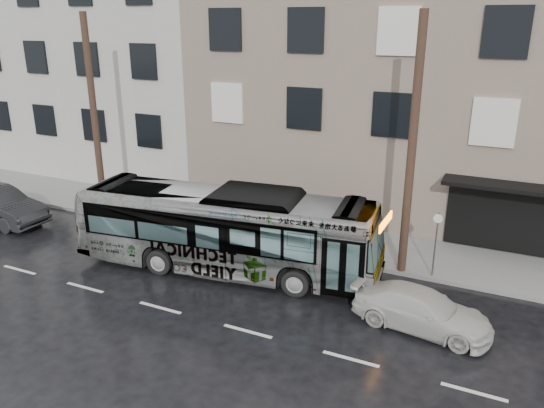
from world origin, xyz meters
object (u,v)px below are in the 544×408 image
Objects in this scene: bus at (226,230)px; sign_post at (435,245)px; utility_pole_rear at (94,118)px; white_sedan at (422,310)px; utility_pole_front at (412,150)px.

sign_post is at bearing -77.92° from bus.
utility_pole_rear is 8.96m from bus.
utility_pole_rear is 0.80× the size of bus.
sign_post is 0.21× the size of bus.
sign_post is 7.45m from bus.
sign_post is 3.45m from white_sedan.
utility_pole_front is at bearing 28.39° from white_sedan.
sign_post is at bearing 0.00° from utility_pole_front.
sign_post is (15.10, 0.00, -3.30)m from utility_pole_rear.
white_sedan is (7.26, -0.94, -0.97)m from bus.
sign_post is at bearing 0.00° from utility_pole_rear.
utility_pole_front reaches higher than bus.
bus is at bearing 89.62° from white_sedan.
white_sedan is at bearing -104.24° from bus.
utility_pole_front is at bearing 0.00° from utility_pole_rear.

